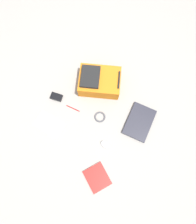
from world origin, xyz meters
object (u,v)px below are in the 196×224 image
(computer_mouse, at_px, (105,144))
(laptop, at_px, (139,122))
(cable_coil, at_px, (100,117))
(pen_black, at_px, (73,108))
(backpack, at_px, (99,81))
(book_comic, at_px, (97,178))
(power_brick, at_px, (56,97))
(book_red, at_px, (50,124))

(computer_mouse, bearing_deg, laptop, 156.35)
(computer_mouse, distance_m, cable_coil, 0.28)
(computer_mouse, distance_m, pen_black, 0.49)
(backpack, xyz_separation_m, book_comic, (0.68, 0.63, -0.08))
(pen_black, bearing_deg, laptop, 121.69)
(computer_mouse, distance_m, power_brick, 0.69)
(backpack, relative_size, cable_coil, 4.51)
(backpack, height_order, power_brick, backpack)
(laptop, bearing_deg, computer_mouse, -12.99)
(cable_coil, height_order, power_brick, power_brick)
(backpack, bearing_deg, pen_black, -2.01)
(laptop, relative_size, book_red, 1.31)
(laptop, bearing_deg, book_comic, 5.46)
(power_brick, distance_m, pen_black, 0.21)
(laptop, bearing_deg, backpack, -91.13)
(book_red, relative_size, power_brick, 2.68)
(book_comic, bearing_deg, laptop, -174.54)
(backpack, xyz_separation_m, pen_black, (0.37, -0.01, -0.09))
(laptop, distance_m, computer_mouse, 0.40)
(pen_black, bearing_deg, book_comic, 64.08)
(backpack, distance_m, book_red, 0.65)
(backpack, xyz_separation_m, computer_mouse, (0.40, 0.47, -0.07))
(power_brick, bearing_deg, pen_black, 99.50)
(book_red, distance_m, pen_black, 0.28)
(book_red, bearing_deg, computer_mouse, 114.10)
(laptop, distance_m, pen_black, 0.68)
(computer_mouse, xyz_separation_m, pen_black, (-0.04, -0.48, -0.01))
(power_brick, xyz_separation_m, pen_black, (-0.03, 0.20, -0.01))
(book_comic, xyz_separation_m, computer_mouse, (-0.27, -0.15, 0.01))
(cable_coil, relative_size, power_brick, 0.95)
(book_comic, distance_m, pen_black, 0.71)
(laptop, bearing_deg, book_red, -44.58)
(book_comic, relative_size, cable_coil, 2.47)
(backpack, height_order, cable_coil, backpack)
(book_comic, relative_size, computer_mouse, 2.95)
(book_red, bearing_deg, pen_black, 170.46)
(laptop, xyz_separation_m, book_red, (0.63, -0.62, -0.01))
(book_red, xyz_separation_m, computer_mouse, (-0.24, 0.53, 0.01))
(book_comic, xyz_separation_m, book_red, (-0.04, -0.69, -0.00))
(laptop, bearing_deg, pen_black, -58.31)
(backpack, relative_size, laptop, 1.22)
(book_comic, distance_m, power_brick, 0.89)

